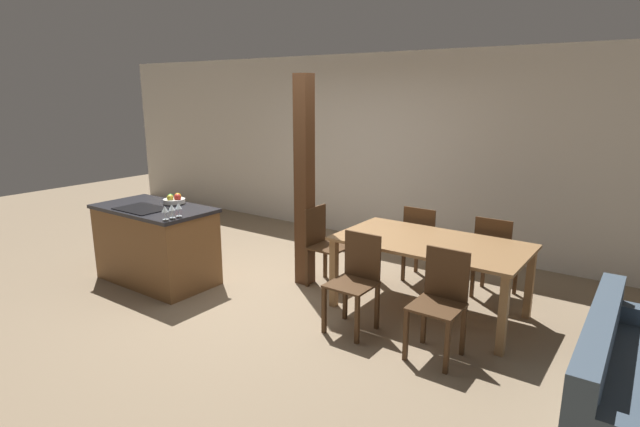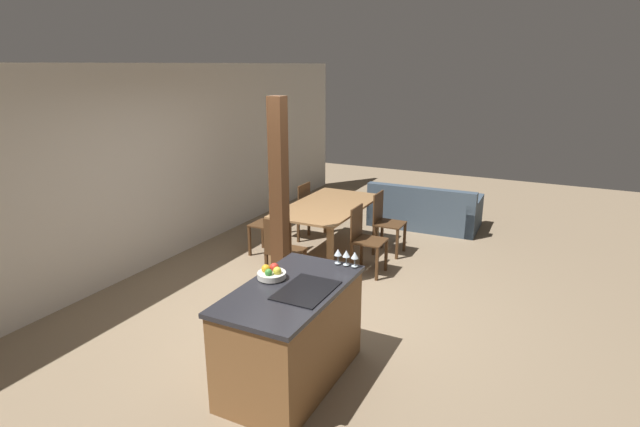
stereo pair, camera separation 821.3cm
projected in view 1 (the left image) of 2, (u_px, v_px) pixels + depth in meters
name	position (u px, v px, depth m)	size (l,w,h in m)	color
ground_plane	(266.00, 293.00, 5.52)	(16.00, 16.00, 0.00)	#847056
wall_back	(383.00, 149.00, 7.25)	(11.20, 0.08, 2.70)	silver
kitchen_island	(156.00, 244.00, 5.77)	(1.42, 0.78, 0.90)	brown
fruit_bowl	(174.00, 200.00, 5.79)	(0.25, 0.25, 0.11)	silver
wine_glass_near	(165.00, 210.00, 5.03)	(0.07, 0.07, 0.14)	silver
wine_glass_middle	(172.00, 208.00, 5.10)	(0.07, 0.07, 0.14)	silver
wine_glass_far	(178.00, 206.00, 5.16)	(0.07, 0.07, 0.14)	silver
dining_table	(431.00, 250.00, 4.90)	(1.83, 1.01, 0.75)	olive
dining_chair_near_left	(355.00, 280.00, 4.59)	(0.40, 0.40, 0.90)	#472D19
dining_chair_near_right	(440.00, 301.00, 4.13)	(0.40, 0.40, 0.90)	#472D19
dining_chair_far_left	(422.00, 242.00, 5.75)	(0.40, 0.40, 0.90)	#472D19
dining_chair_far_right	(494.00, 255.00, 5.28)	(0.40, 0.40, 0.90)	#472D19
dining_chair_head_end	(324.00, 244.00, 5.67)	(0.40, 0.40, 0.90)	#472D19
timber_post	(304.00, 183.00, 5.54)	(0.17, 0.17, 2.36)	#4C2D19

